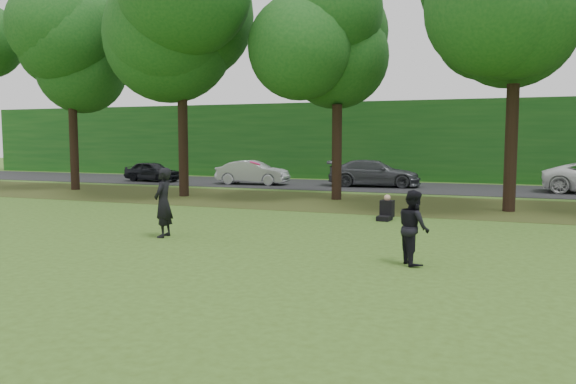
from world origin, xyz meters
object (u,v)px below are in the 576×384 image
object	(u,v)px
player_left	(163,202)
frisbee	(255,163)
player_right	(414,227)
seated_person	(386,210)

from	to	relation	value
player_left	frisbee	world-z (taller)	frisbee
player_right	frisbee	world-z (taller)	frisbee
frisbee	seated_person	world-z (taller)	frisbee
player_left	player_right	xyz separation A→B (m)	(6.82, -0.94, -0.15)
player_right	seated_person	bearing A→B (deg)	-13.62
frisbee	seated_person	xyz separation A→B (m)	(2.15, 5.73, -1.76)
seated_person	frisbee	bearing A→B (deg)	-104.73
player_left	seated_person	xyz separation A→B (m)	(5.03, 5.36, -0.63)
player_right	seated_person	xyz separation A→B (m)	(-1.79, 6.30, -0.49)
player_right	player_left	bearing A→B (deg)	52.68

